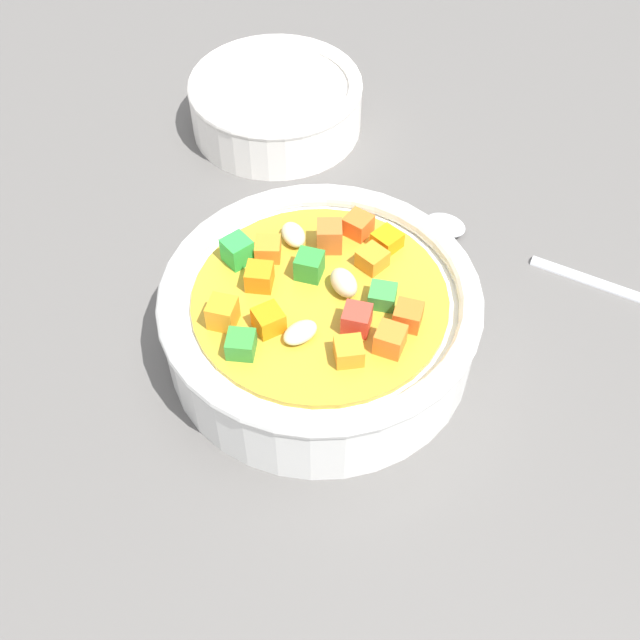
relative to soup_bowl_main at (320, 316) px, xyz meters
The scene contains 4 objects.
ground_plane 4.12cm from the soup_bowl_main, 92.18° to the left, with size 140.00×140.00×2.00cm, color #565451.
soup_bowl_main is the anchor object (origin of this frame).
spoon 17.59cm from the soup_bowl_main, behind, with size 15.62×16.64×1.05cm.
side_bowl_small 23.74cm from the soup_bowl_main, 100.57° to the right, with size 14.22×14.22×4.66cm.
Camera 1 is at (10.27, 29.23, 40.57)cm, focal length 43.63 mm.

